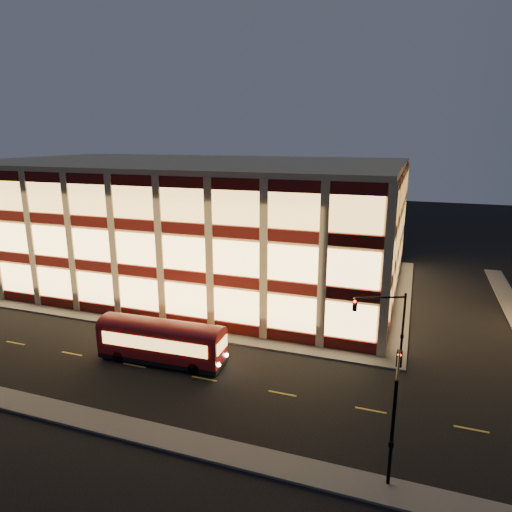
% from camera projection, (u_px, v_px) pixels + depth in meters
% --- Properties ---
extents(ground, '(200.00, 200.00, 0.00)m').
position_uv_depth(ground, '(135.00, 329.00, 42.27)').
color(ground, black).
rests_on(ground, ground).
extents(sidewalk_office_south, '(54.00, 2.00, 0.15)m').
position_uv_depth(sidewalk_office_south, '(114.00, 320.00, 44.13)').
color(sidewalk_office_south, '#514F4C').
rests_on(sidewalk_office_south, ground).
extents(sidewalk_office_east, '(2.00, 30.00, 0.15)m').
position_uv_depth(sidewalk_office_east, '(401.00, 297.00, 50.35)').
color(sidewalk_office_east, '#514F4C').
rests_on(sidewalk_office_east, ground).
extents(sidewalk_near, '(100.00, 2.00, 0.15)m').
position_uv_depth(sidewalk_near, '(23.00, 403.00, 30.40)').
color(sidewalk_near, '#514F4C').
rests_on(sidewalk_near, ground).
extents(office_building, '(50.45, 30.45, 14.50)m').
position_uv_depth(office_building, '(189.00, 220.00, 56.80)').
color(office_building, tan).
rests_on(office_building, ground).
extents(traffic_signal_far, '(3.79, 1.87, 6.00)m').
position_uv_depth(traffic_signal_far, '(386.00, 317.00, 34.29)').
color(traffic_signal_far, black).
rests_on(traffic_signal_far, ground).
extents(traffic_signal_near, '(0.32, 4.45, 6.00)m').
position_uv_depth(traffic_signal_near, '(395.00, 399.00, 23.59)').
color(traffic_signal_near, black).
rests_on(traffic_signal_near, ground).
extents(trolley_bus, '(10.25, 2.97, 3.44)m').
position_uv_depth(trolley_bus, '(161.00, 339.00, 35.74)').
color(trolley_bus, maroon).
rests_on(trolley_bus, ground).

